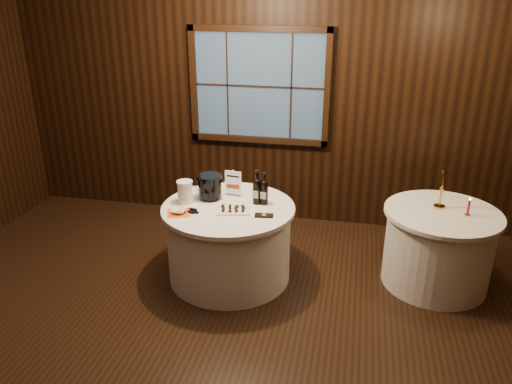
% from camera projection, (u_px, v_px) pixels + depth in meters
% --- Properties ---
extents(ground, '(6.00, 6.00, 0.00)m').
position_uv_depth(ground, '(200.00, 338.00, 4.16)').
color(ground, black).
rests_on(ground, ground).
extents(back_wall, '(6.00, 0.10, 3.00)m').
position_uv_depth(back_wall, '(259.00, 95.00, 5.81)').
color(back_wall, black).
rests_on(back_wall, ground).
extents(main_table, '(1.28, 1.28, 0.77)m').
position_uv_depth(main_table, '(229.00, 242.00, 4.91)').
color(main_table, white).
rests_on(main_table, ground).
extents(side_table, '(1.08, 1.08, 0.77)m').
position_uv_depth(side_table, '(438.00, 247.00, 4.80)').
color(side_table, white).
rests_on(side_table, ground).
extents(sign_stand, '(0.17, 0.10, 0.28)m').
position_uv_depth(sign_stand, '(233.00, 187.00, 4.97)').
color(sign_stand, silver).
rests_on(sign_stand, main_table).
extents(port_bottle_left, '(0.08, 0.09, 0.34)m').
position_uv_depth(port_bottle_left, '(257.00, 189.00, 4.78)').
color(port_bottle_left, black).
rests_on(port_bottle_left, main_table).
extents(port_bottle_right, '(0.08, 0.08, 0.32)m').
position_uv_depth(port_bottle_right, '(264.00, 191.00, 4.77)').
color(port_bottle_right, black).
rests_on(port_bottle_right, main_table).
extents(ice_bucket, '(0.24, 0.24, 0.25)m').
position_uv_depth(ice_bucket, '(210.00, 186.00, 4.89)').
color(ice_bucket, black).
rests_on(ice_bucket, main_table).
extents(chocolate_plate, '(0.35, 0.27, 0.05)m').
position_uv_depth(chocolate_plate, '(233.00, 210.00, 4.65)').
color(chocolate_plate, white).
rests_on(chocolate_plate, main_table).
extents(chocolate_box, '(0.18, 0.11, 0.01)m').
position_uv_depth(chocolate_box, '(264.00, 215.00, 4.56)').
color(chocolate_box, black).
rests_on(chocolate_box, main_table).
extents(grape_bunch, '(0.18, 0.10, 0.04)m').
position_uv_depth(grape_bunch, '(194.00, 210.00, 4.63)').
color(grape_bunch, black).
rests_on(grape_bunch, main_table).
extents(glass_pitcher, '(0.20, 0.16, 0.22)m').
position_uv_depth(glass_pitcher, '(185.00, 192.00, 4.81)').
color(glass_pitcher, white).
rests_on(glass_pitcher, main_table).
extents(orange_napkin, '(0.27, 0.27, 0.00)m').
position_uv_depth(orange_napkin, '(179.00, 213.00, 4.62)').
color(orange_napkin, '#FF5F15').
rests_on(orange_napkin, main_table).
extents(cracker_bowl, '(0.14, 0.14, 0.03)m').
position_uv_depth(cracker_bowl, '(179.00, 211.00, 4.62)').
color(cracker_bowl, white).
rests_on(cracker_bowl, orange_napkin).
extents(brass_candlestick, '(0.11, 0.11, 0.38)m').
position_uv_depth(brass_candlestick, '(441.00, 194.00, 4.69)').
color(brass_candlestick, '#BB8A3A').
rests_on(brass_candlestick, side_table).
extents(red_candle, '(0.05, 0.05, 0.18)m').
position_uv_depth(red_candle, '(468.00, 209.00, 4.55)').
color(red_candle, '#BB8A3A').
rests_on(red_candle, side_table).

